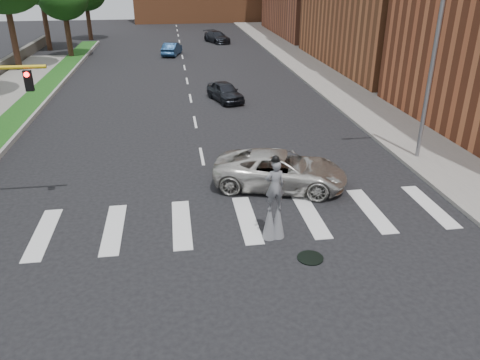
% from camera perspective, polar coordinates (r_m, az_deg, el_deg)
% --- Properties ---
extents(ground_plane, '(160.00, 160.00, 0.00)m').
position_cam_1_polar(ground_plane, '(17.54, -2.80, -6.69)').
color(ground_plane, black).
rests_on(ground_plane, ground).
extents(grass_median, '(2.00, 60.00, 0.25)m').
position_cam_1_polar(grass_median, '(37.47, -24.11, 8.61)').
color(grass_median, '#174A15').
rests_on(grass_median, ground).
extents(median_curb, '(0.20, 60.00, 0.28)m').
position_cam_1_polar(median_curb, '(37.20, -22.54, 8.79)').
color(median_curb, gray).
rests_on(median_curb, ground).
extents(sidewalk_right, '(5.00, 90.00, 0.18)m').
position_cam_1_polar(sidewalk_right, '(43.21, 10.76, 12.14)').
color(sidewalk_right, gray).
rests_on(sidewalk_right, ground).
extents(manhole, '(0.90, 0.90, 0.04)m').
position_cam_1_polar(manhole, '(16.38, 8.56, -9.37)').
color(manhole, black).
rests_on(manhole, ground).
extents(streetlight, '(2.05, 0.20, 9.00)m').
position_cam_1_polar(streetlight, '(24.61, 22.21, 13.01)').
color(streetlight, slate).
rests_on(streetlight, ground).
extents(stilt_performer, '(0.84, 0.55, 3.23)m').
position_cam_1_polar(stilt_performer, '(16.78, 4.19, -3.03)').
color(stilt_performer, '#352015').
rests_on(stilt_performer, ground).
extents(suv_crossing, '(6.45, 4.37, 1.64)m').
position_cam_1_polar(suv_crossing, '(20.93, 4.95, 1.21)').
color(suv_crossing, beige).
rests_on(suv_crossing, ground).
extents(car_near, '(2.76, 4.40, 1.40)m').
position_cam_1_polar(car_near, '(35.06, -1.83, 10.72)').
color(car_near, black).
rests_on(car_near, ground).
extents(car_mid, '(2.45, 4.51, 1.41)m').
position_cam_1_polar(car_mid, '(54.79, -8.31, 15.53)').
color(car_mid, navy).
rests_on(car_mid, ground).
extents(car_far, '(3.57, 5.30, 1.42)m').
position_cam_1_polar(car_far, '(63.92, -2.83, 17.02)').
color(car_far, black).
rests_on(car_far, ground).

